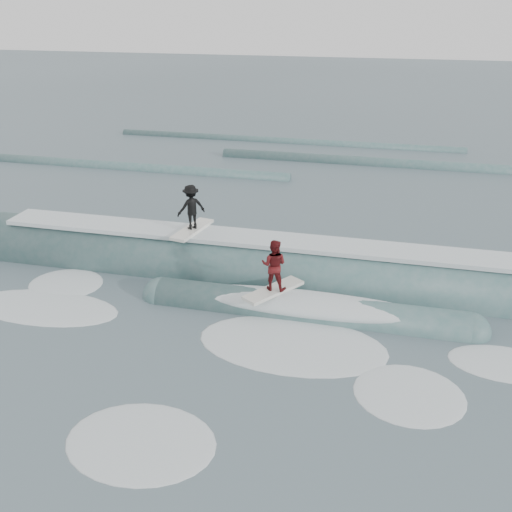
# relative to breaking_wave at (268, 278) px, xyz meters

# --- Properties ---
(ground) EXTENTS (160.00, 160.00, 0.00)m
(ground) POSITION_rel_breaking_wave_xyz_m (-0.23, -2.97, -0.04)
(ground) COLOR #374A51
(ground) RESTS_ON ground
(breaking_wave) EXTENTS (22.86, 4.02, 2.49)m
(breaking_wave) POSITION_rel_breaking_wave_xyz_m (0.00, 0.00, 0.00)
(breaking_wave) COLOR #396060
(breaking_wave) RESTS_ON ground
(surfer_black) EXTENTS (1.07, 2.07, 1.58)m
(surfer_black) POSITION_rel_breaking_wave_xyz_m (-2.65, 0.28, 2.02)
(surfer_black) COLOR white
(surfer_black) RESTS_ON ground
(surfer_red) EXTENTS (1.58, 1.97, 1.62)m
(surfer_red) POSITION_rel_breaking_wave_xyz_m (0.58, -1.92, 1.28)
(surfer_red) COLOR silver
(surfer_red) RESTS_ON ground
(whitewater) EXTENTS (15.99, 7.92, 0.10)m
(whitewater) POSITION_rel_breaking_wave_xyz_m (-0.46, -4.11, -0.04)
(whitewater) COLOR silver
(whitewater) RESTS_ON ground
(far_swells) EXTENTS (39.37, 8.65, 0.80)m
(far_swells) POSITION_rel_breaking_wave_xyz_m (-2.65, 14.68, -0.04)
(far_swells) COLOR #396060
(far_swells) RESTS_ON ground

